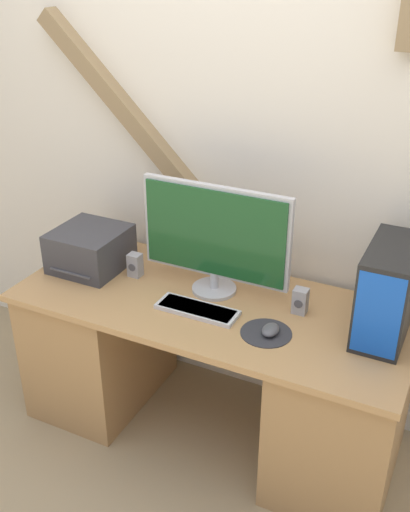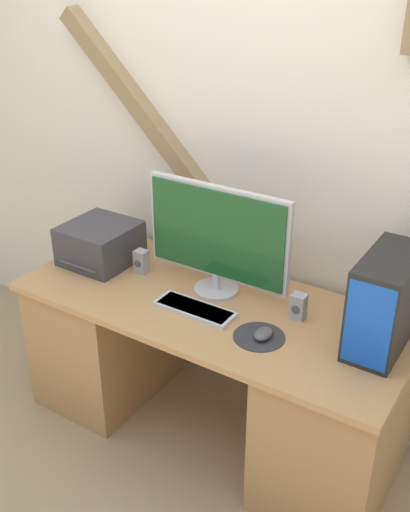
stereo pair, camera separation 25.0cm
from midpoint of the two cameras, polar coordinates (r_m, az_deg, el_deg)
ground_plane at (r=2.81m, az=-0.99°, el=-20.34°), size 12.00×12.00×0.00m
wall_back at (r=2.68m, az=8.34°, el=11.45°), size 6.40×0.13×2.70m
desk at (r=2.79m, az=3.15°, el=-10.49°), size 1.73×0.73×0.71m
monitor at (r=2.55m, az=3.97°, el=1.83°), size 0.68×0.20×0.49m
keyboard at (r=2.52m, az=1.87°, el=-5.14°), size 0.35×0.12×0.02m
mousepad at (r=2.39m, az=8.19°, el=-7.71°), size 0.21×0.21×0.00m
mouse at (r=2.38m, az=8.61°, el=-7.44°), size 0.06×0.10×0.03m
computer_tower at (r=2.37m, az=19.73°, el=-4.22°), size 0.19×0.40×0.37m
printer at (r=2.90m, az=-7.55°, el=1.13°), size 0.32×0.33×0.19m
speaker_left at (r=2.80m, az=-3.54°, el=-0.59°), size 0.06×0.06×0.11m
speaker_right at (r=2.50m, az=11.75°, el=-4.82°), size 0.06×0.06×0.11m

